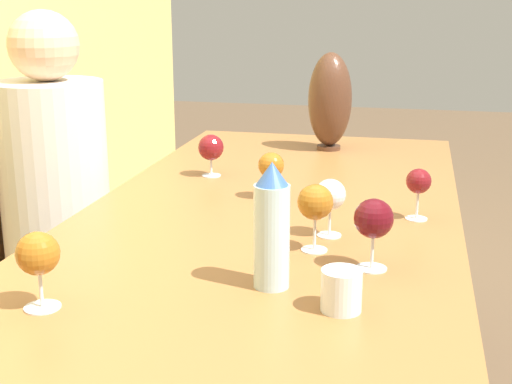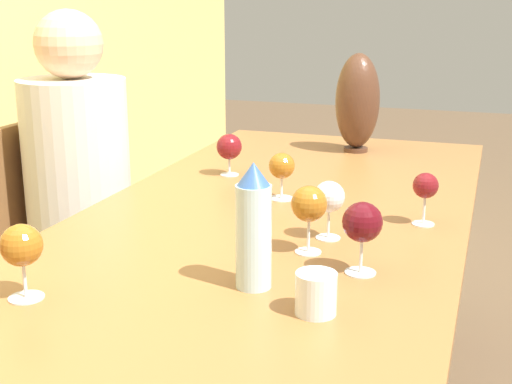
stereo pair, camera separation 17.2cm
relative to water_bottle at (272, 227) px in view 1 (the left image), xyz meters
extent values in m
cube|color=#936033|center=(0.29, 0.11, -0.14)|extent=(2.57, 1.00, 0.04)
cylinder|color=#936033|center=(1.47, -0.29, -0.53)|extent=(0.07, 0.07, 0.73)
cylinder|color=#936033|center=(1.47, 0.50, -0.53)|extent=(0.07, 0.07, 0.73)
cylinder|color=#ADCCD6|center=(0.00, 0.00, -0.02)|extent=(0.07, 0.07, 0.21)
cone|color=#33599E|center=(0.00, 0.00, 0.11)|extent=(0.06, 0.06, 0.05)
cylinder|color=silver|center=(-0.08, -0.15, -0.08)|extent=(0.08, 0.08, 0.08)
cylinder|color=#4C2D1E|center=(1.31, 0.05, -0.12)|extent=(0.09, 0.09, 0.01)
ellipsoid|color=#4C2D1E|center=(1.31, 0.05, 0.06)|extent=(0.16, 0.16, 0.34)
cylinder|color=silver|center=(-0.19, 0.40, -0.12)|extent=(0.07, 0.07, 0.00)
cylinder|color=silver|center=(-0.19, 0.40, -0.09)|extent=(0.01, 0.01, 0.07)
sphere|color=#995B19|center=(-0.19, 0.40, -0.02)|extent=(0.08, 0.08, 0.08)
cylinder|color=silver|center=(0.62, 0.13, -0.12)|extent=(0.07, 0.07, 0.00)
cylinder|color=silver|center=(0.62, 0.13, -0.09)|extent=(0.01, 0.01, 0.06)
sphere|color=#995B19|center=(0.62, 0.13, -0.03)|extent=(0.07, 0.07, 0.07)
cylinder|color=silver|center=(0.14, -0.19, -0.12)|extent=(0.07, 0.07, 0.00)
cylinder|color=silver|center=(0.14, -0.19, -0.08)|extent=(0.01, 0.01, 0.07)
sphere|color=#510C14|center=(0.14, -0.19, -0.01)|extent=(0.08, 0.08, 0.08)
cylinder|color=silver|center=(0.22, -0.05, -0.12)|extent=(0.06, 0.06, 0.00)
cylinder|color=silver|center=(0.22, -0.05, -0.08)|extent=(0.01, 0.01, 0.08)
sphere|color=#995B19|center=(0.22, -0.05, -0.01)|extent=(0.08, 0.08, 0.08)
cylinder|color=silver|center=(0.83, 0.37, -0.12)|extent=(0.06, 0.06, 0.00)
cylinder|color=silver|center=(0.83, 0.37, -0.09)|extent=(0.01, 0.01, 0.06)
sphere|color=maroon|center=(0.83, 0.37, -0.03)|extent=(0.08, 0.08, 0.08)
cylinder|color=silver|center=(0.33, -0.07, -0.12)|extent=(0.06, 0.06, 0.00)
cylinder|color=silver|center=(0.33, -0.07, -0.09)|extent=(0.01, 0.01, 0.07)
sphere|color=silver|center=(0.33, -0.07, -0.02)|extent=(0.07, 0.07, 0.07)
cylinder|color=silver|center=(0.51, -0.28, -0.12)|extent=(0.06, 0.06, 0.00)
cylinder|color=silver|center=(0.51, -0.28, -0.09)|extent=(0.01, 0.01, 0.07)
sphere|color=maroon|center=(0.51, -0.28, -0.02)|extent=(0.06, 0.06, 0.06)
cube|color=brown|center=(0.71, 0.85, -0.43)|extent=(0.44, 0.44, 0.04)
cube|color=brown|center=(0.71, 1.05, -0.19)|extent=(0.40, 0.03, 0.44)
cylinder|color=brown|center=(0.52, 0.66, -0.67)|extent=(0.04, 0.04, 0.44)
cylinder|color=brown|center=(0.90, 0.66, -0.67)|extent=(0.04, 0.04, 0.44)
cylinder|color=brown|center=(0.90, 1.04, -0.67)|extent=(0.04, 0.04, 0.44)
cube|color=#2D2D38|center=(0.71, 0.79, -0.65)|extent=(0.26, 0.19, 0.48)
cylinder|color=beige|center=(0.71, 0.85, -0.12)|extent=(0.34, 0.34, 0.59)
sphere|color=#D6A884|center=(0.71, 0.85, 0.29)|extent=(0.22, 0.22, 0.22)
camera|label=1|loc=(-1.29, -0.26, 0.44)|focal=50.00mm
camera|label=2|loc=(-1.25, -0.43, 0.44)|focal=50.00mm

